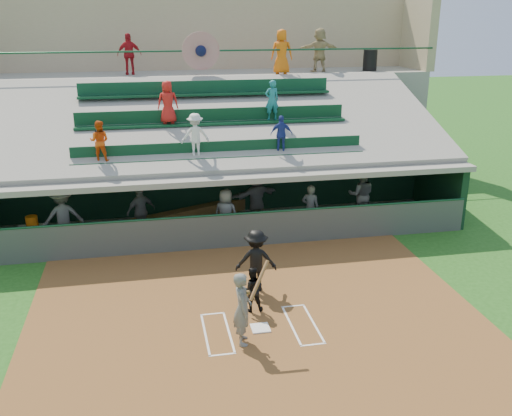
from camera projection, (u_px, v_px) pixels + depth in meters
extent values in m
plane|color=#1F5317|center=(260.00, 329.00, 13.41)|extent=(100.00, 100.00, 0.00)
cube|color=brown|center=(256.00, 318.00, 13.87)|extent=(11.00, 9.00, 0.02)
cube|color=white|center=(260.00, 328.00, 13.39)|extent=(0.43, 0.43, 0.03)
cube|color=white|center=(229.00, 332.00, 13.26)|extent=(0.05, 1.80, 0.01)
cube|color=white|center=(291.00, 325.00, 13.54)|extent=(0.05, 1.80, 0.01)
cube|color=silver|center=(205.00, 334.00, 13.16)|extent=(0.05, 1.80, 0.01)
cube|color=white|center=(314.00, 323.00, 13.64)|extent=(0.05, 1.80, 0.01)
cube|color=white|center=(212.00, 314.00, 14.05)|extent=(0.60, 0.05, 0.01)
cube|color=white|center=(293.00, 306.00, 14.42)|extent=(0.60, 0.05, 0.01)
cube|color=white|center=(222.00, 355.00, 12.38)|extent=(0.60, 0.05, 0.01)
cube|color=white|center=(313.00, 345.00, 12.75)|extent=(0.60, 0.05, 0.01)
cube|color=gray|center=(221.00, 228.00, 19.66)|extent=(16.00, 3.50, 0.04)
cube|color=gray|center=(200.00, 126.00, 25.18)|extent=(20.00, 3.00, 4.60)
cube|color=#4A4E49|center=(229.00, 232.00, 17.87)|extent=(16.00, 0.06, 1.10)
cylinder|color=#164528|center=(228.00, 214.00, 17.68)|extent=(16.00, 0.08, 0.08)
cube|color=black|center=(214.00, 183.00, 20.93)|extent=(16.00, 0.25, 2.20)
cube|color=black|center=(438.00, 185.00, 20.76)|extent=(0.25, 3.50, 2.20)
cube|color=gray|center=(220.00, 167.00, 18.95)|extent=(16.40, 3.90, 0.18)
cube|color=gray|center=(209.00, 170.00, 22.54)|extent=(16.40, 3.50, 2.30)
cube|color=gray|center=(203.00, 133.00, 23.69)|extent=(16.40, 0.30, 4.60)
cube|color=gray|center=(212.00, 119.00, 20.26)|extent=(16.40, 6.51, 2.37)
cube|color=#0B331E|center=(222.00, 157.00, 18.29)|extent=(9.40, 0.42, 0.08)
cube|color=#0B331E|center=(221.00, 148.00, 18.39)|extent=(9.40, 0.06, 0.45)
cube|color=#0D391F|center=(214.00, 123.00, 19.81)|extent=(9.40, 0.42, 0.08)
cube|color=#0C371E|center=(213.00, 115.00, 19.91)|extent=(9.40, 0.06, 0.45)
cube|color=#0B341D|center=(207.00, 94.00, 21.33)|extent=(9.40, 0.42, 0.08)
cube|color=#0D3C24|center=(207.00, 87.00, 21.43)|extent=(9.40, 0.06, 0.45)
imported|color=#D8490C|center=(99.00, 141.00, 17.48)|extent=(0.70, 0.60, 1.26)
imported|color=silver|center=(195.00, 135.00, 18.00)|extent=(0.92, 0.56, 1.38)
imported|color=navy|center=(281.00, 134.00, 18.53)|extent=(0.76, 0.44, 1.22)
imported|color=red|center=(168.00, 102.00, 19.37)|extent=(0.72, 0.48, 1.45)
imported|color=#1B757D|center=(272.00, 100.00, 20.04)|extent=(0.55, 0.40, 1.39)
cylinder|color=#144026|center=(201.00, 51.00, 22.71)|extent=(20.00, 0.07, 0.07)
cylinder|color=#A71E17|center=(201.00, 51.00, 22.69)|extent=(1.50, 0.06, 1.50)
sphere|color=#0D1236|center=(201.00, 51.00, 22.67)|extent=(0.44, 0.44, 0.44)
cube|color=tan|center=(193.00, 33.00, 25.30)|extent=(20.00, 0.40, 3.20)
cube|color=tan|center=(418.00, 32.00, 25.73)|extent=(0.40, 3.00, 3.20)
imported|color=#575954|center=(242.00, 308.00, 12.58)|extent=(0.46, 0.66, 1.70)
cylinder|color=#946235|center=(259.00, 280.00, 12.27)|extent=(0.56, 0.54, 0.75)
sphere|color=olive|center=(248.00, 292.00, 12.48)|extent=(0.10, 0.10, 0.10)
imported|color=black|center=(252.00, 289.00, 14.05)|extent=(0.58, 0.46, 1.16)
imported|color=black|center=(256.00, 260.00, 15.03)|extent=(1.18, 0.79, 1.70)
cube|color=olive|center=(214.00, 209.00, 20.81)|extent=(13.15, 5.99, 0.42)
cube|color=white|center=(32.00, 237.00, 17.88)|extent=(0.80, 0.62, 0.67)
cylinder|color=#DA640C|center=(32.00, 222.00, 17.69)|extent=(0.37, 0.37, 0.37)
imported|color=#585B55|center=(63.00, 216.00, 17.83)|extent=(1.38, 0.97, 1.94)
imported|color=#5B5D58|center=(141.00, 211.00, 18.65)|extent=(1.08, 0.83, 1.71)
imported|color=#60625C|center=(226.00, 214.00, 18.44)|extent=(0.97, 0.86, 1.67)
imported|color=#61645E|center=(256.00, 197.00, 19.80)|extent=(1.84, 1.13, 1.89)
imported|color=#50534E|center=(310.00, 208.00, 19.06)|extent=(0.70, 0.62, 1.62)
imported|color=#61645E|center=(361.00, 195.00, 20.04)|extent=(1.08, 0.94, 1.88)
cylinder|color=black|center=(370.00, 60.00, 25.07)|extent=(0.60, 0.60, 0.91)
imported|color=#B0141C|center=(129.00, 54.00, 23.33)|extent=(1.00, 0.47, 1.66)
imported|color=orange|center=(282.00, 52.00, 23.47)|extent=(1.01, 0.80, 1.82)
imported|color=tan|center=(319.00, 50.00, 24.56)|extent=(1.74, 0.66, 1.84)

